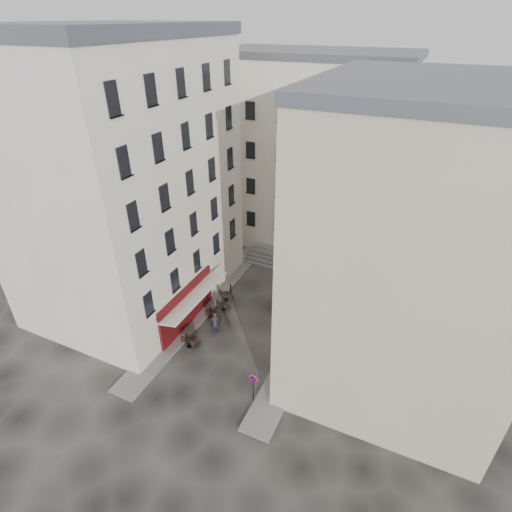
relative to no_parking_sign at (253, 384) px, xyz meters
The scene contains 18 objects.
ground 5.32m from the no_parking_sign, 133.00° to the left, with size 90.00×90.00×0.00m, color black.
sidewalk_left 11.18m from the no_parking_sign, 135.92° to the left, with size 2.00×22.00×0.12m, color slate.
sidewalk_right 6.97m from the no_parking_sign, 81.08° to the left, with size 2.00×18.00×0.12m, color slate.
building_left 17.73m from the no_parking_sign, 154.35° to the left, with size 12.20×16.20×20.60m.
building_right 12.66m from the no_parking_sign, 45.60° to the left, with size 12.20×14.20×18.60m.
building_back 24.37m from the no_parking_sign, 101.09° to the left, with size 18.20×10.20×18.60m.
cafe_storefront 9.08m from the no_parking_sign, 148.82° to the left, with size 1.74×7.30×3.50m.
stone_steps 16.68m from the no_parking_sign, 101.97° to the left, with size 9.00×3.15×0.80m.
bollard_near 7.31m from the no_parking_sign, 158.06° to the left, with size 0.12×0.12×0.98m.
bollard_mid 9.20m from the no_parking_sign, 137.22° to the left, with size 0.12×0.12×0.98m.
bollard_far 11.84m from the no_parking_sign, 124.63° to the left, with size 0.12×0.12×0.98m.
no_parking_sign is the anchor object (origin of this frame).
bistro_table_a 6.95m from the no_parking_sign, 158.52° to the left, with size 1.27×0.59×0.89m.
bistro_table_b 6.93m from the no_parking_sign, 155.73° to the left, with size 1.23×0.58×0.86m.
bistro_table_c 8.70m from the no_parking_sign, 136.59° to the left, with size 1.39×0.65×0.98m.
bistro_table_d 9.66m from the no_parking_sign, 129.73° to the left, with size 1.30×0.61×0.92m.
bistro_table_e 10.95m from the no_parking_sign, 127.26° to the left, with size 1.35×0.63×0.95m.
pedestrian 7.19m from the no_parking_sign, 139.13° to the left, with size 0.70×0.46×1.92m, color #222227.
Camera 1 is at (10.69, -19.08, 21.12)m, focal length 28.00 mm.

